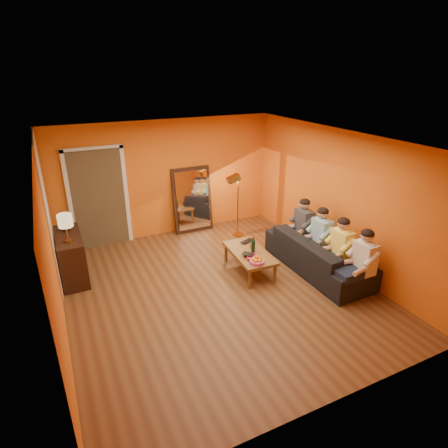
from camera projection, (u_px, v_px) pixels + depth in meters
name	position (u px, v px, depth m)	size (l,w,h in m)	color
room_shell	(209.00, 214.00, 6.39)	(5.00, 5.50, 2.60)	brown
white_accent	(47.00, 210.00, 6.54)	(0.02, 1.90, 2.58)	white
doorway_recess	(98.00, 198.00, 7.93)	(1.06, 0.30, 2.10)	#3F2D19
door_jamb_left	(70.00, 204.00, 7.60)	(0.08, 0.06, 2.20)	white
door_jamb_right	(126.00, 196.00, 8.06)	(0.08, 0.06, 2.20)	white
door_header	(92.00, 149.00, 7.41)	(1.22, 0.06, 0.08)	white
mirror_frame	(192.00, 200.00, 8.69)	(0.92, 0.06, 1.52)	#331D11
mirror_glass	(193.00, 200.00, 8.66)	(0.78, 0.02, 1.36)	white
sideboard	(71.00, 257.00, 6.82)	(0.44, 1.18, 0.85)	#331D11
table_lamp	(66.00, 228.00, 6.30)	(0.24, 0.24, 0.51)	beige
sofa	(317.00, 254.00, 7.11)	(0.91, 2.32, 0.68)	black
coffee_table	(249.00, 262.00, 7.09)	(0.62, 1.22, 0.42)	brown
floor_lamp	(238.00, 206.00, 8.40)	(0.30, 0.24, 1.44)	#B27F34
dog	(302.00, 247.00, 7.36)	(0.37, 0.57, 0.67)	#AB874D
person_far_left	(364.00, 263.00, 6.22)	(0.70, 0.44, 1.22)	beige
person_mid_left	(341.00, 249.00, 6.68)	(0.70, 0.44, 1.22)	#FCE154
person_mid_right	(321.00, 238.00, 7.13)	(0.70, 0.44, 1.22)	#87B7D1
person_far_right	(303.00, 227.00, 7.59)	(0.70, 0.44, 1.22)	#39383E
fruit_bowl	(257.00, 259.00, 6.57)	(0.26, 0.26, 0.16)	#C6467F
wine_bottle	(253.00, 245.00, 6.93)	(0.07, 0.07, 0.31)	black
tumbler	(252.00, 246.00, 7.14)	(0.10, 0.10, 0.09)	#B27F3F
laptop	(249.00, 242.00, 7.37)	(0.30, 0.19, 0.02)	black
book_lower	(246.00, 258.00, 6.77)	(0.16, 0.22, 0.02)	#331D11
book_mid	(246.00, 256.00, 6.77)	(0.19, 0.25, 0.02)	#B7142F
book_upper	(246.00, 256.00, 6.75)	(0.15, 0.20, 0.02)	black
vase	(65.00, 226.00, 6.82)	(0.17, 0.17, 0.18)	#331D11
flowers	(63.00, 214.00, 6.74)	(0.17, 0.17, 0.39)	#B7142F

